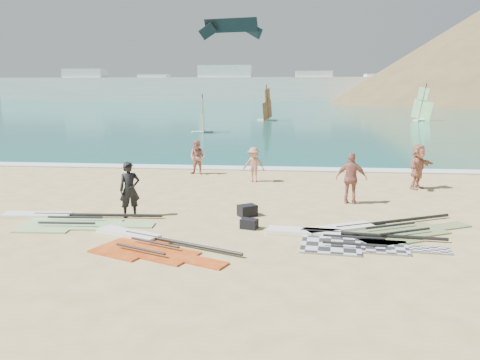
# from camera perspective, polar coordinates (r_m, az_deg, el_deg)

# --- Properties ---
(ground) EXTENTS (300.00, 300.00, 0.00)m
(ground) POSITION_cam_1_polar(r_m,az_deg,el_deg) (13.51, -0.69, -7.45)
(ground) COLOR #D1BA7A
(ground) RESTS_ON ground
(sea) EXTENTS (300.00, 240.00, 0.06)m
(sea) POSITION_cam_1_polar(r_m,az_deg,el_deg) (144.79, 5.24, 9.35)
(sea) COLOR #0B5350
(sea) RESTS_ON ground
(surf_line) EXTENTS (300.00, 1.20, 0.04)m
(surf_line) POSITION_cam_1_polar(r_m,az_deg,el_deg) (25.43, 2.41, 1.36)
(surf_line) COLOR white
(surf_line) RESTS_ON ground
(far_town) EXTENTS (160.00, 8.00, 12.00)m
(far_town) POSITION_cam_1_polar(r_m,az_deg,el_deg) (163.63, -0.28, 11.16)
(far_town) COLOR white
(far_town) RESTS_ON ground
(rig_grey) EXTENTS (5.16, 2.29, 0.20)m
(rig_grey) POSITION_cam_1_polar(r_m,az_deg,el_deg) (13.82, 11.89, -7.05)
(rig_grey) COLOR #262629
(rig_grey) RESTS_ON ground
(rig_green) EXTENTS (5.44, 2.18, 0.20)m
(rig_green) POSITION_cam_1_polar(r_m,az_deg,el_deg) (16.52, -20.79, -4.54)
(rig_green) COLOR #46A917
(rig_green) RESTS_ON ground
(rig_orange) EXTENTS (5.37, 3.50, 0.20)m
(rig_orange) POSITION_cam_1_polar(r_m,az_deg,el_deg) (14.98, 16.34, -5.84)
(rig_orange) COLOR #FFA209
(rig_orange) RESTS_ON ground
(rig_red) EXTENTS (4.61, 3.07, 0.19)m
(rig_red) POSITION_cam_1_polar(r_m,az_deg,el_deg) (13.43, -11.55, -7.58)
(rig_red) COLOR #BB250A
(rig_red) RESTS_ON ground
(gear_bag_near) EXTENTS (0.74, 0.70, 0.38)m
(gear_bag_near) POSITION_cam_1_polar(r_m,az_deg,el_deg) (16.04, 0.90, -3.73)
(gear_bag_near) COLOR black
(gear_bag_near) RESTS_ON ground
(gear_bag_far) EXTENTS (0.59, 0.49, 0.30)m
(gear_bag_far) POSITION_cam_1_polar(r_m,az_deg,el_deg) (14.63, 1.12, -5.36)
(gear_bag_far) COLOR black
(gear_bag_far) RESTS_ON ground
(person_wetsuit) EXTENTS (0.82, 0.72, 1.89)m
(person_wetsuit) POSITION_cam_1_polar(r_m,az_deg,el_deg) (16.20, -13.31, -1.15)
(person_wetsuit) COLOR black
(person_wetsuit) RESTS_ON ground
(beachgoer_left) EXTENTS (0.96, 0.82, 1.74)m
(beachgoer_left) POSITION_cam_1_polar(r_m,az_deg,el_deg) (23.75, -5.20, 2.75)
(beachgoer_left) COLOR #B0695E
(beachgoer_left) RESTS_ON ground
(beachgoer_mid) EXTENTS (1.16, 0.82, 1.64)m
(beachgoer_mid) POSITION_cam_1_polar(r_m,az_deg,el_deg) (21.73, 1.68, 1.88)
(beachgoer_mid) COLOR #B3715A
(beachgoer_mid) RESTS_ON ground
(beachgoer_back) EXTENTS (1.20, 0.65, 1.94)m
(beachgoer_back) POSITION_cam_1_polar(r_m,az_deg,el_deg) (18.09, 13.42, 0.20)
(beachgoer_back) COLOR #9F5A4C
(beachgoer_back) RESTS_ON ground
(beachgoer_right) EXTENTS (1.62, 1.76, 1.96)m
(beachgoer_right) POSITION_cam_1_polar(r_m,az_deg,el_deg) (21.63, 20.88, 1.55)
(beachgoer_right) COLOR #B9735B
(beachgoer_right) RESTS_ON ground
(windsurfer_left) EXTENTS (2.17, 2.46, 3.81)m
(windsurfer_left) POSITION_cam_1_polar(r_m,az_deg,el_deg) (46.47, -4.61, 7.18)
(windsurfer_left) COLOR white
(windsurfer_left) RESTS_ON ground
(windsurfer_centre) EXTENTS (2.76, 3.07, 4.85)m
(windsurfer_centre) POSITION_cam_1_polar(r_m,az_deg,el_deg) (64.18, 3.34, 8.47)
(windsurfer_centre) COLOR white
(windsurfer_centre) RESTS_ON ground
(windsurfer_right) EXTENTS (2.61, 2.60, 5.02)m
(windsurfer_right) POSITION_cam_1_polar(r_m,az_deg,el_deg) (68.28, 21.31, 7.93)
(windsurfer_right) COLOR white
(windsurfer_right) RESTS_ON ground
(kitesurf_kite) EXTENTS (8.04, 2.33, 2.58)m
(kitesurf_kite) POSITION_cam_1_polar(r_m,az_deg,el_deg) (61.20, -1.12, 18.15)
(kitesurf_kite) COLOR black
(kitesurf_kite) RESTS_ON ground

